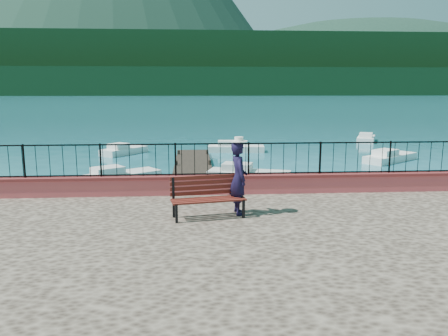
{
  "coord_description": "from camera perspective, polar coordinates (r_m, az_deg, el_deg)",
  "views": [
    {
      "loc": [
        -1.96,
        -9.23,
        4.35
      ],
      "look_at": [
        -1.17,
        2.0,
        2.3
      ],
      "focal_mm": 35.0,
      "sensor_mm": 36.0,
      "label": 1
    }
  ],
  "objects": [
    {
      "name": "ground",
      "position": [
        10.39,
        7.45,
        -14.52
      ],
      "size": [
        2000.0,
        2000.0,
        0.0
      ],
      "primitive_type": "plane",
      "color": "#19596B",
      "rests_on": "ground"
    },
    {
      "name": "parapet",
      "position": [
        13.38,
        4.47,
        -2.05
      ],
      "size": [
        28.0,
        0.46,
        0.58
      ],
      "primitive_type": "cube",
      "color": "#CA4C49",
      "rests_on": "promenade"
    },
    {
      "name": "railing",
      "position": [
        13.24,
        4.52,
        1.19
      ],
      "size": [
        27.0,
        0.05,
        0.95
      ],
      "primitive_type": "cube",
      "color": "black",
      "rests_on": "parapet"
    },
    {
      "name": "dock",
      "position": [
        21.64,
        -4.08,
        -0.9
      ],
      "size": [
        2.0,
        16.0,
        0.3
      ],
      "primitive_type": "cube",
      "color": "#2D231C",
      "rests_on": "ground"
    },
    {
      "name": "far_forest",
      "position": [
        309.27,
        -3.75,
        11.15
      ],
      "size": [
        900.0,
        60.0,
        18.0
      ],
      "primitive_type": "cube",
      "color": "black",
      "rests_on": "ground"
    },
    {
      "name": "foothills",
      "position": [
        369.66,
        -3.84,
        13.02
      ],
      "size": [
        900.0,
        120.0,
        44.0
      ],
      "primitive_type": "cube",
      "color": "black",
      "rests_on": "ground"
    },
    {
      "name": "companion_hill",
      "position": [
        610.99,
        17.5,
        9.43
      ],
      "size": [
        448.0,
        384.0,
        180.0
      ],
      "primitive_type": "ellipsoid",
      "color": "#142D23",
      "rests_on": "ground"
    },
    {
      "name": "park_bench",
      "position": [
        10.85,
        -2.08,
        -4.89
      ],
      "size": [
        1.9,
        0.92,
        1.01
      ],
      "rotation": [
        0.0,
        0.0,
        0.18
      ],
      "color": "black",
      "rests_on": "promenade"
    },
    {
      "name": "person",
      "position": [
        11.02,
        1.92,
        -1.32
      ],
      "size": [
        0.54,
        0.73,
        1.85
      ],
      "primitive_type": "imported",
      "rotation": [
        0.0,
        0.0,
        1.72
      ],
      "color": "black",
      "rests_on": "promenade"
    },
    {
      "name": "hat",
      "position": [
        10.87,
        1.95,
        3.78
      ],
      "size": [
        0.44,
        0.44,
        0.12
      ],
      "primitive_type": "cylinder",
      "color": "white",
      "rests_on": "person"
    },
    {
      "name": "boat_0",
      "position": [
        21.25,
        -13.5,
        -0.68
      ],
      "size": [
        3.89,
        3.29,
        0.8
      ],
      "primitive_type": "cube",
      "rotation": [
        0.0,
        0.0,
        0.62
      ],
      "color": "silver",
      "rests_on": "ground"
    },
    {
      "name": "boat_1",
      "position": [
        21.22,
        3.3,
        -0.43
      ],
      "size": [
        4.15,
        2.43,
        0.8
      ],
      "primitive_type": "cube",
      "rotation": [
        0.0,
        0.0,
        -0.31
      ],
      "color": "silver",
      "rests_on": "ground"
    },
    {
      "name": "boat_2",
      "position": [
        28.36,
        20.91,
        1.62
      ],
      "size": [
        4.07,
        3.47,
        0.8
      ],
      "primitive_type": "cube",
      "rotation": [
        0.0,
        0.0,
        0.63
      ],
      "color": "white",
      "rests_on": "ground"
    },
    {
      "name": "boat_3",
      "position": [
        30.19,
        -12.92,
        2.53
      ],
      "size": [
        3.03,
        3.39,
        0.8
      ],
      "primitive_type": "cube",
      "rotation": [
        0.0,
        0.0,
        0.91
      ],
      "color": "silver",
      "rests_on": "ground"
    },
    {
      "name": "boat_4",
      "position": [
        30.54,
        1.59,
        2.88
      ],
      "size": [
        3.98,
        1.67,
        0.8
      ],
      "primitive_type": "cube",
      "rotation": [
        0.0,
        0.0,
        -0.1
      ],
      "color": "white",
      "rests_on": "ground"
    },
    {
      "name": "boat_5",
      "position": [
        38.41,
        18.07,
        3.9
      ],
      "size": [
        2.63,
        3.68,
        0.8
      ],
      "primitive_type": "cube",
      "rotation": [
        0.0,
        0.0,
        1.14
      ],
      "color": "silver",
      "rests_on": "ground"
    }
  ]
}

